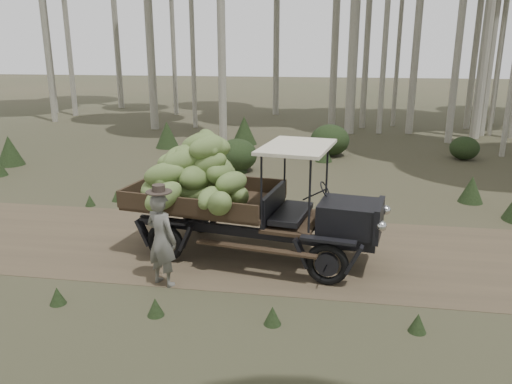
# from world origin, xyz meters

# --- Properties ---
(ground) EXTENTS (120.00, 120.00, 0.00)m
(ground) POSITION_xyz_m (0.00, 0.00, 0.00)
(ground) COLOR #473D2B
(ground) RESTS_ON ground
(dirt_track) EXTENTS (70.00, 4.00, 0.01)m
(dirt_track) POSITION_xyz_m (0.00, 0.00, 0.00)
(dirt_track) COLOR brown
(dirt_track) RESTS_ON ground
(banana_truck) EXTENTS (5.25, 2.73, 2.57)m
(banana_truck) POSITION_xyz_m (-1.08, -0.34, 1.48)
(banana_truck) COLOR black
(banana_truck) RESTS_ON ground
(farmer) EXTENTS (0.72, 0.62, 1.83)m
(farmer) POSITION_xyz_m (-1.76, -1.86, 0.87)
(farmer) COLOR #63625B
(farmer) RESTS_ON ground
(undergrowth) EXTENTS (22.39, 21.72, 1.35)m
(undergrowth) POSITION_xyz_m (0.17, 0.54, 0.54)
(undergrowth) COLOR #233319
(undergrowth) RESTS_ON ground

